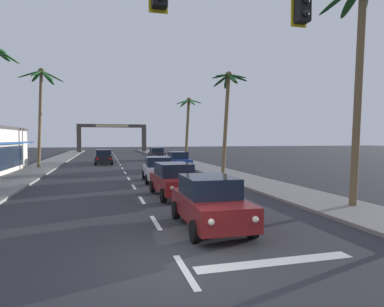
{
  "coord_description": "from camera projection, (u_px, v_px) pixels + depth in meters",
  "views": [
    {
      "loc": [
        -1.7,
        -7.48,
        2.93
      ],
      "look_at": [
        2.45,
        8.0,
        2.2
      ],
      "focal_mm": 30.71,
      "sensor_mm": 36.0,
      "label": 1
    }
  ],
  "objects": [
    {
      "name": "palm_right_third",
      "position": [
        188.0,
        118.0,
        39.65
      ],
      "size": [
        3.17,
        3.02,
        7.89
      ],
      "color": "brown",
      "rests_on": "ground"
    },
    {
      "name": "palm_right_nearest",
      "position": [
        362.0,
        34.0,
        13.45
      ],
      "size": [
        4.0,
        3.9,
        9.72
      ],
      "color": "brown",
      "rests_on": "ground"
    },
    {
      "name": "sedan_fifth_in_queue",
      "position": [
        158.0,
        169.0,
        22.52
      ],
      "size": [
        2.09,
        4.51,
        1.68
      ],
      "color": "silver",
      "rests_on": "ground"
    },
    {
      "name": "sedan_lead_at_stop_bar",
      "position": [
        209.0,
        202.0,
        10.8
      ],
      "size": [
        2.02,
        4.48,
        1.68
      ],
      "color": "maroon",
      "rests_on": "ground"
    },
    {
      "name": "lane_markings",
      "position": [
        131.0,
        174.0,
        27.33
      ],
      "size": [
        4.28,
        89.11,
        0.01
      ],
      "color": "silver",
      "rests_on": "ground"
    },
    {
      "name": "sidewalk_right",
      "position": [
        215.0,
        171.0,
        29.1
      ],
      "size": [
        3.2,
        110.0,
        0.14
      ],
      "primitive_type": "cube",
      "color": "gray",
      "rests_on": "ground"
    },
    {
      "name": "palm_left_third",
      "position": [
        41.0,
        96.0,
        31.77
      ],
      "size": [
        4.17,
        3.93,
        9.76
      ],
      "color": "brown",
      "rests_on": "ground"
    },
    {
      "name": "town_gateway_arch",
      "position": [
        112.0,
        134.0,
        70.3
      ],
      "size": [
        14.44,
        0.9,
        6.03
      ],
      "color": "#423D38",
      "rests_on": "ground"
    },
    {
      "name": "palm_right_second",
      "position": [
        227.0,
        99.0,
        26.46
      ],
      "size": [
        3.26,
        2.95,
        8.34
      ],
      "color": "brown",
      "rests_on": "ground"
    },
    {
      "name": "sedan_third_in_queue",
      "position": [
        174.0,
        179.0,
        16.65
      ],
      "size": [
        2.06,
        4.49,
        1.68
      ],
      "color": "maroon",
      "rests_on": "ground"
    },
    {
      "name": "ground_plane",
      "position": [
        180.0,
        262.0,
        7.79
      ],
      "size": [
        220.0,
        220.0,
        0.0
      ],
      "primitive_type": "plane",
      "color": "#2D2D33"
    },
    {
      "name": "sidewalk_left",
      "position": [
        22.0,
        176.0,
        25.07
      ],
      "size": [
        3.2,
        110.0,
        0.14
      ],
      "primitive_type": "cube",
      "color": "gray",
      "rests_on": "ground"
    },
    {
      "name": "sedan_oncoming_far",
      "position": [
        103.0,
        157.0,
        37.31
      ],
      "size": [
        2.04,
        4.49,
        1.68
      ],
      "color": "black",
      "rests_on": "ground"
    },
    {
      "name": "sedan_parked_mid_kerb",
      "position": [
        157.0,
        154.0,
        44.92
      ],
      "size": [
        2.04,
        4.49,
        1.68
      ],
      "color": "black",
      "rests_on": "ground"
    },
    {
      "name": "sedan_parked_nearest_kerb",
      "position": [
        178.0,
        160.0,
        31.15
      ],
      "size": [
        1.96,
        4.46,
        1.68
      ],
      "color": "navy",
      "rests_on": "ground"
    },
    {
      "name": "traffic_signal_mast",
      "position": [
        311.0,
        38.0,
        7.98
      ],
      "size": [
        10.51,
        0.41,
        7.51
      ],
      "color": "#2D2D33",
      "rests_on": "ground"
    }
  ]
}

